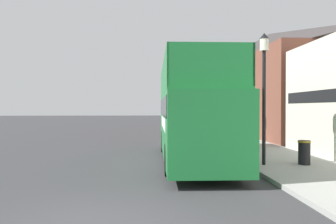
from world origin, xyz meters
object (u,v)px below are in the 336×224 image
(parked_car_ahead_of_bus, at_px, (189,134))
(lamp_post_second, at_px, (220,92))
(lamp_post_third, at_px, (198,92))
(litter_bin, at_px, (304,152))
(tour_bus, at_px, (192,118))
(lamp_post_nearest, at_px, (264,75))

(parked_car_ahead_of_bus, height_order, lamp_post_second, lamp_post_second)
(parked_car_ahead_of_bus, relative_size, lamp_post_second, 1.01)
(lamp_post_third, distance_m, litter_bin, 16.17)
(parked_car_ahead_of_bus, bearing_deg, tour_bus, -97.51)
(lamp_post_second, relative_size, litter_bin, 4.98)
(litter_bin, bearing_deg, lamp_post_third, 96.09)
(tour_bus, height_order, lamp_post_second, lamp_post_second)
(lamp_post_third, bearing_deg, tour_bus, -99.57)
(lamp_post_nearest, bearing_deg, tour_bus, 142.96)
(tour_bus, relative_size, lamp_post_nearest, 2.02)
(tour_bus, bearing_deg, litter_bin, -24.25)
(parked_car_ahead_of_bus, height_order, lamp_post_third, lamp_post_third)
(lamp_post_second, bearing_deg, litter_bin, -79.14)
(parked_car_ahead_of_bus, distance_m, lamp_post_nearest, 9.35)
(lamp_post_third, xyz_separation_m, litter_bin, (1.68, -15.78, -3.07))
(tour_bus, relative_size, lamp_post_second, 2.20)
(lamp_post_second, bearing_deg, lamp_post_nearest, -90.25)
(lamp_post_nearest, distance_m, litter_bin, 3.31)
(lamp_post_nearest, distance_m, lamp_post_third, 15.74)
(lamp_post_nearest, xyz_separation_m, litter_bin, (1.55, -0.04, -2.92))
(tour_bus, xyz_separation_m, lamp_post_second, (2.51, 6.00, 1.45))
(parked_car_ahead_of_bus, distance_m, lamp_post_second, 3.33)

